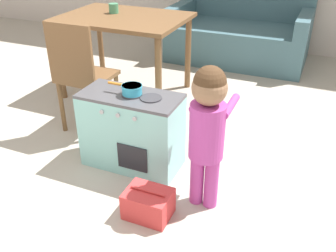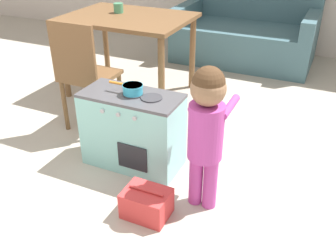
{
  "view_description": "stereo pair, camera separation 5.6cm",
  "coord_description": "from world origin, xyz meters",
  "views": [
    {
      "loc": [
        1.36,
        -0.9,
        1.54
      ],
      "look_at": [
        0.57,
        0.95,
        0.4
      ],
      "focal_mm": 40.0,
      "sensor_mm": 36.0,
      "label": 1
    },
    {
      "loc": [
        1.41,
        -0.88,
        1.54
      ],
      "look_at": [
        0.57,
        0.95,
        0.4
      ],
      "focal_mm": 40.0,
      "sensor_mm": 36.0,
      "label": 2
    }
  ],
  "objects": [
    {
      "name": "cup_on_table",
      "position": [
        -0.49,
        2.15,
        0.79
      ],
      "size": [
        0.09,
        0.09,
        0.09
      ],
      "color": "#478E66",
      "rests_on": "dining_table"
    },
    {
      "name": "dining_table",
      "position": [
        -0.35,
        2.08,
        0.65
      ],
      "size": [
        1.12,
        0.82,
        0.74
      ],
      "color": "brown",
      "rests_on": "ground_plane"
    },
    {
      "name": "dining_chair_near",
      "position": [
        -0.29,
        1.3,
        0.48
      ],
      "size": [
        0.38,
        0.38,
        0.89
      ],
      "color": "brown",
      "rests_on": "ground_plane"
    },
    {
      "name": "play_kitchen",
      "position": [
        0.28,
        1.01,
        0.27
      ],
      "size": [
        0.66,
        0.33,
        0.54
      ],
      "color": "#8CD1CC",
      "rests_on": "ground_plane"
    },
    {
      "name": "child_figure",
      "position": [
        0.86,
        0.81,
        0.56
      ],
      "size": [
        0.22,
        0.36,
        0.88
      ],
      "color": "#BC429E",
      "rests_on": "ground_plane"
    },
    {
      "name": "toy_pot",
      "position": [
        0.29,
        1.01,
        0.58
      ],
      "size": [
        0.24,
        0.13,
        0.06
      ],
      "color": "#38B2D6",
      "rests_on": "play_kitchen"
    },
    {
      "name": "couch",
      "position": [
        0.41,
        3.53,
        0.29
      ],
      "size": [
        1.57,
        0.95,
        0.82
      ],
      "color": "#426670",
      "rests_on": "ground_plane"
    },
    {
      "name": "toy_basket",
      "position": [
        0.61,
        0.58,
        0.08
      ],
      "size": [
        0.26,
        0.2,
        0.18
      ],
      "color": "#D13838",
      "rests_on": "ground_plane"
    }
  ]
}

